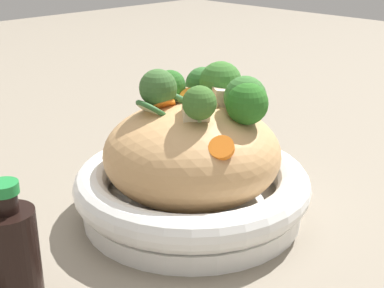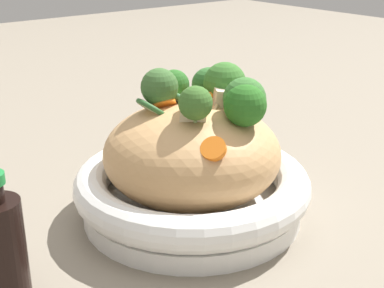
# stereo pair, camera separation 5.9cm
# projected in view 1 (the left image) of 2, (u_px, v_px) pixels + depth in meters

# --- Properties ---
(ground_plane) EXTENTS (3.00, 3.00, 0.00)m
(ground_plane) POSITION_uv_depth(u_px,v_px,m) (192.00, 214.00, 0.63)
(ground_plane) COLOR gray
(serving_bowl) EXTENTS (0.26, 0.26, 0.06)m
(serving_bowl) POSITION_uv_depth(u_px,v_px,m) (192.00, 190.00, 0.62)
(serving_bowl) COLOR white
(serving_bowl) RESTS_ON ground_plane
(noodle_heap) EXTENTS (0.20, 0.20, 0.12)m
(noodle_heap) POSITION_uv_depth(u_px,v_px,m) (192.00, 153.00, 0.60)
(noodle_heap) COLOR tan
(noodle_heap) RESTS_ON serving_bowl
(broccoli_florets) EXTENTS (0.15, 0.13, 0.07)m
(broccoli_florets) POSITION_uv_depth(u_px,v_px,m) (212.00, 92.00, 0.59)
(broccoli_florets) COLOR #9DBF7A
(broccoli_florets) RESTS_ON serving_bowl
(carrot_coins) EXTENTS (0.14, 0.09, 0.04)m
(carrot_coins) POSITION_uv_depth(u_px,v_px,m) (191.00, 110.00, 0.58)
(carrot_coins) COLOR orange
(carrot_coins) RESTS_ON serving_bowl
(zucchini_slices) EXTENTS (0.05, 0.08, 0.03)m
(zucchini_slices) POSITION_uv_depth(u_px,v_px,m) (166.00, 103.00, 0.59)
(zucchini_slices) COLOR beige
(zucchini_slices) RESTS_ON serving_bowl
(chicken_chunks) EXTENTS (0.05, 0.10, 0.03)m
(chicken_chunks) POSITION_uv_depth(u_px,v_px,m) (215.00, 104.00, 0.58)
(chicken_chunks) COLOR beige
(chicken_chunks) RESTS_ON serving_bowl
(soy_sauce_bottle) EXTENTS (0.04, 0.04, 0.12)m
(soy_sauce_bottle) POSITION_uv_depth(u_px,v_px,m) (13.00, 257.00, 0.45)
(soy_sauce_bottle) COLOR black
(soy_sauce_bottle) RESTS_ON ground_plane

